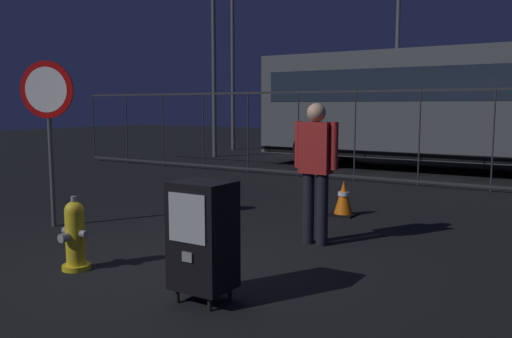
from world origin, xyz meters
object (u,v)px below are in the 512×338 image
Objects in this scene: pedestrian at (316,165)px; traffic_cone at (344,198)px; street_light_far_right at (398,36)px; newspaper_box_primary at (203,235)px; street_light_near_left at (214,36)px; street_light_near_right at (233,41)px; stop_sign at (48,109)px; bus_far at (452,104)px; fire_hydrant at (75,235)px; bus_near at (470,103)px.

traffic_cone is at bearing 101.78° from pedestrian.
pedestrian is 0.24× the size of street_light_far_right.
street_light_near_left is (-7.57, 10.36, 3.28)m from newspaper_box_primary.
stop_sign is at bearing -66.40° from street_light_near_right.
bus_far is at bearing 95.07° from pedestrian.
street_light_far_right is (0.35, 13.92, 2.44)m from stop_sign.
bus_far is at bearing 13.59° from street_light_near_right.
traffic_cone is 0.08× the size of street_light_near_right.
street_light_near_right is (-7.00, 12.93, 3.67)m from fire_hydrant.
newspaper_box_primary is 0.15× the size of street_light_far_right.
fire_hydrant is 0.73× the size of newspaper_box_primary.
bus_near is (1.81, 10.43, 1.36)m from fire_hydrant.
bus_near is 4.51m from bus_far.
traffic_cone is 6.72m from bus_near.
street_light_near_right is (-8.24, 9.04, 3.76)m from traffic_cone.
newspaper_box_primary is at bearing -0.54° from fire_hydrant.
bus_far is at bearing 106.66° from bus_near.
stop_sign is 10.01m from bus_near.
pedestrian reaches higher than newspaper_box_primary.
street_light_far_right is at bearing 125.33° from bus_near.
bus_near reaches higher than newspaper_box_primary.
street_light_near_left is 2.80m from street_light_near_right.
street_light_near_right is at bearing 128.63° from pedestrian.
traffic_cone is at bearing -76.21° from street_light_far_right.
newspaper_box_primary is 15.93m from street_light_near_right.
street_light_near_left is at bearing -139.93° from bus_far.
newspaper_box_primary is 0.15× the size of street_light_near_right.
street_light_far_right is at bearing 177.74° from bus_far.
street_light_far_right is (-3.11, 15.04, 3.47)m from newspaper_box_primary.
street_light_near_right is (-8.61, 10.77, 3.07)m from pedestrian.
traffic_cone is 10.97m from bus_far.
stop_sign is 4.36m from traffic_cone.
bus_far is at bearing 94.40° from newspaper_box_primary.
newspaper_box_primary is 15.74m from street_light_far_right.
bus_far reaches higher than fire_hydrant.
traffic_cone is (-0.36, 1.73, -0.69)m from pedestrian.
street_light_near_left reaches higher than pedestrian.
stop_sign is 4.21× the size of traffic_cone.
fire_hydrant is 2.47m from stop_sign.
bus_near reaches higher than stop_sign.
street_light_near_right is at bearing -159.26° from street_light_far_right.
traffic_cone is at bearing -41.92° from street_light_near_left.
pedestrian is at bearing 53.34° from fire_hydrant.
street_light_near_left is at bearing 138.08° from traffic_cone.
pedestrian is 11.51m from street_light_near_left.
street_light_near_left is 6.46m from street_light_far_right.
pedestrian is (3.44, 1.06, -0.65)m from stop_sign.
street_light_near_left is at bearing 126.16° from newspaper_box_primary.
street_light_far_right is at bearing 88.58° from stop_sign.
bus_near reaches higher than fire_hydrant.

